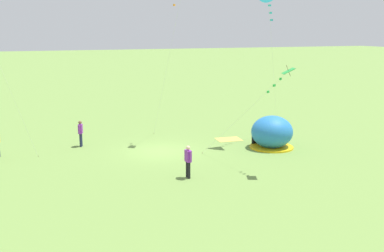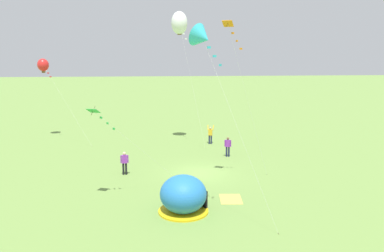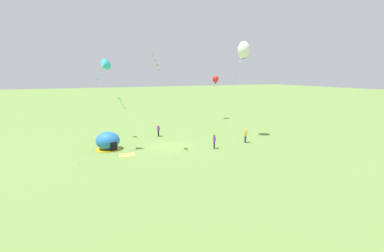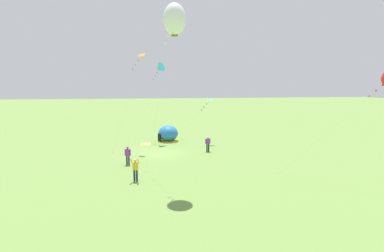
% 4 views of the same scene
% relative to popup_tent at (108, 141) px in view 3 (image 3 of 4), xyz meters
% --- Properties ---
extents(ground_plane, '(300.00, 300.00, 0.00)m').
position_rel_popup_tent_xyz_m(ground_plane, '(6.96, -1.79, -1.00)').
color(ground_plane, olive).
extents(popup_tent, '(2.81, 2.81, 2.10)m').
position_rel_popup_tent_xyz_m(popup_tent, '(0.00, 0.00, 0.00)').
color(popup_tent, '#2672BF').
rests_on(popup_tent, ground).
extents(picnic_blanket, '(1.83, 1.47, 0.01)m').
position_rel_popup_tent_xyz_m(picnic_blanket, '(1.59, -3.03, -0.99)').
color(picnic_blanket, gold).
rests_on(picnic_blanket, ground).
extents(person_strolling, '(0.35, 0.56, 1.72)m').
position_rel_popup_tent_xyz_m(person_strolling, '(11.46, -4.86, -0.03)').
color(person_strolling, '#1E2347').
rests_on(person_strolling, ground).
extents(person_near_tent, '(0.27, 0.59, 1.72)m').
position_rel_popup_tent_xyz_m(person_near_tent, '(7.23, 3.72, -0.03)').
color(person_near_tent, black).
rests_on(person_near_tent, ground).
extents(person_arms_raised, '(0.59, 0.70, 1.89)m').
position_rel_popup_tent_xyz_m(person_arms_raised, '(16.46, -4.11, 0.00)').
color(person_arms_raised, '#1E2347').
rests_on(person_arms_raised, ground).
extents(kite_white, '(4.32, 2.94, 12.93)m').
position_rel_popup_tent_xyz_m(kite_white, '(17.74, -1.17, 10.82)').
color(kite_white, silver).
rests_on(kite_white, ground).
extents(kite_green, '(2.80, 5.83, 5.74)m').
position_rel_popup_tent_xyz_m(kite_green, '(2.45, 4.71, 4.12)').
color(kite_green, silver).
rests_on(kite_green, ground).
extents(kite_cyan, '(4.08, 4.25, 10.26)m').
position_rel_popup_tent_xyz_m(kite_cyan, '(-0.02, -1.02, 8.53)').
color(kite_cyan, silver).
rests_on(kite_cyan, ground).
extents(kite_red, '(5.48, 6.00, 8.42)m').
position_rel_popup_tent_xyz_m(kite_red, '(21.52, 12.91, 6.75)').
color(kite_red, silver).
rests_on(kite_red, ground).
extents(kite_orange, '(1.60, 3.79, 10.90)m').
position_rel_popup_tent_xyz_m(kite_orange, '(4.85, -3.58, 9.09)').
color(kite_orange, silver).
rests_on(kite_orange, ground).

